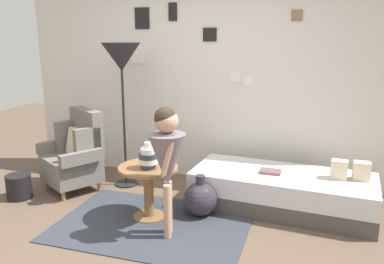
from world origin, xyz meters
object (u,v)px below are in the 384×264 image
object	(u,v)px
armchair	(76,154)
floor_lamp	(121,61)
side_table	(148,181)
person_child	(167,154)
demijohn_near	(200,199)
vase_striped	(148,158)
magazine_basket	(19,187)
book_on_daybed	(270,172)
daybed	(282,191)

from	to	relation	value
armchair	floor_lamp	distance (m)	1.24
side_table	floor_lamp	size ratio (longest dim) A/B	0.34
side_table	person_child	xyz separation A→B (m)	(0.32, -0.30, 0.40)
demijohn_near	armchair	bearing A→B (deg)	170.89
vase_striped	floor_lamp	bearing A→B (deg)	129.45
vase_striped	magazine_basket	size ratio (longest dim) A/B	0.95
armchair	book_on_daybed	xyz separation A→B (m)	(2.30, 0.14, -0.02)
floor_lamp	vase_striped	bearing A→B (deg)	-50.55
daybed	book_on_daybed	world-z (taller)	book_on_daybed
daybed	magazine_basket	distance (m)	2.98
person_child	floor_lamp	bearing A→B (deg)	132.09
book_on_daybed	vase_striped	bearing A→B (deg)	-150.01
floor_lamp	magazine_basket	bearing A→B (deg)	-142.48
magazine_basket	side_table	bearing A→B (deg)	-0.27
book_on_daybed	demijohn_near	distance (m)	0.81
floor_lamp	demijohn_near	size ratio (longest dim) A/B	3.99
armchair	person_child	world-z (taller)	person_child
demijohn_near	person_child	bearing A→B (deg)	-107.98
daybed	side_table	xyz separation A→B (m)	(-1.28, -0.63, 0.20)
magazine_basket	person_child	bearing A→B (deg)	-9.07
demijohn_near	daybed	bearing A→B (deg)	28.15
armchair	vase_striped	world-z (taller)	armchair
daybed	vase_striped	world-z (taller)	vase_striped
book_on_daybed	demijohn_near	bearing A→B (deg)	-149.01
floor_lamp	magazine_basket	size ratio (longest dim) A/B	6.24
side_table	demijohn_near	distance (m)	0.57
vase_striped	magazine_basket	xyz separation A→B (m)	(-1.65, 0.05, -0.52)
demijohn_near	magazine_basket	xyz separation A→B (m)	(-2.12, -0.20, -0.04)
vase_striped	armchair	bearing A→B (deg)	156.34
daybed	side_table	bearing A→B (deg)	-153.83
daybed	book_on_daybed	xyz separation A→B (m)	(-0.13, -0.03, 0.22)
daybed	floor_lamp	world-z (taller)	floor_lamp
book_on_daybed	magazine_basket	world-z (taller)	book_on_daybed
daybed	demijohn_near	distance (m)	0.90
vase_striped	floor_lamp	size ratio (longest dim) A/B	0.15
side_table	daybed	bearing A→B (deg)	26.17
armchair	daybed	world-z (taller)	armchair
book_on_daybed	floor_lamp	bearing A→B (deg)	174.93
armchair	demijohn_near	xyz separation A→B (m)	(1.64, -0.26, -0.26)
vase_striped	book_on_daybed	xyz separation A→B (m)	(1.13, 0.65, -0.25)
side_table	book_on_daybed	xyz separation A→B (m)	(1.15, 0.61, 0.02)
side_table	book_on_daybed	bearing A→B (deg)	27.67
floor_lamp	demijohn_near	bearing A→B (deg)	-26.29
armchair	book_on_daybed	bearing A→B (deg)	3.40
side_table	floor_lamp	distance (m)	1.51
armchair	vase_striped	xyz separation A→B (m)	(1.17, -0.51, 0.22)
side_table	vase_striped	xyz separation A→B (m)	(0.03, -0.05, 0.26)
vase_striped	person_child	world-z (taller)	person_child
side_table	person_child	bearing A→B (deg)	-43.16
person_child	demijohn_near	size ratio (longest dim) A/B	2.81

